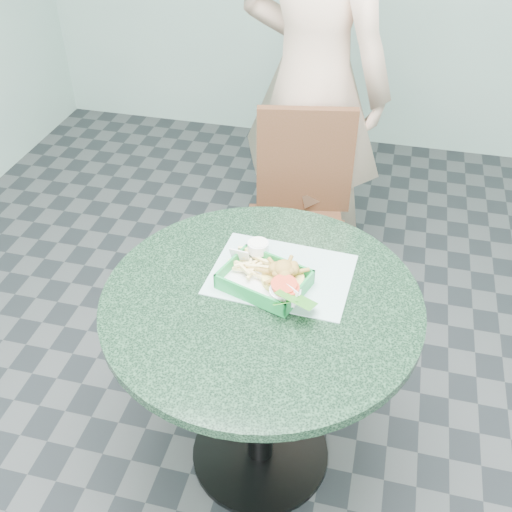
% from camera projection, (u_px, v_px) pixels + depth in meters
% --- Properties ---
extents(floor, '(4.00, 5.00, 0.02)m').
position_uv_depth(floor, '(260.00, 453.00, 2.17)').
color(floor, '#303335').
rests_on(floor, ground).
extents(cafe_table, '(0.91, 0.91, 0.75)m').
position_uv_depth(cafe_table, '(261.00, 343.00, 1.81)').
color(cafe_table, black).
rests_on(cafe_table, floor).
extents(dining_chair, '(0.39, 0.39, 0.93)m').
position_uv_depth(dining_chair, '(299.00, 208.00, 2.46)').
color(dining_chair, '#553023').
rests_on(dining_chair, floor).
extents(diner_person, '(0.99, 0.81, 2.33)m').
position_uv_depth(diner_person, '(316.00, 27.00, 2.31)').
color(diner_person, '#D0A88E').
rests_on(diner_person, floor).
extents(placemat, '(0.42, 0.33, 0.00)m').
position_uv_depth(placemat, '(281.00, 279.00, 1.78)').
color(placemat, '#A1C6C2').
rests_on(placemat, cafe_table).
extents(food_basket, '(0.23, 0.17, 0.05)m').
position_uv_depth(food_basket, '(264.00, 287.00, 1.73)').
color(food_basket, '#198D3E').
rests_on(food_basket, placemat).
extents(crab_sandwich, '(0.12, 0.12, 0.07)m').
position_uv_depth(crab_sandwich, '(281.00, 274.00, 1.72)').
color(crab_sandwich, '#DDC25B').
rests_on(crab_sandwich, food_basket).
extents(fries_pile, '(0.12, 0.12, 0.04)m').
position_uv_depth(fries_pile, '(243.00, 270.00, 1.76)').
color(fries_pile, '#FFDE89').
rests_on(fries_pile, food_basket).
extents(sauce_ramekin, '(0.06, 0.06, 0.04)m').
position_uv_depth(sauce_ramekin, '(246.00, 254.00, 1.79)').
color(sauce_ramekin, white).
rests_on(sauce_ramekin, food_basket).
extents(garnish_cup, '(0.13, 0.13, 0.05)m').
position_uv_depth(garnish_cup, '(293.00, 293.00, 1.67)').
color(garnish_cup, white).
rests_on(garnish_cup, food_basket).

